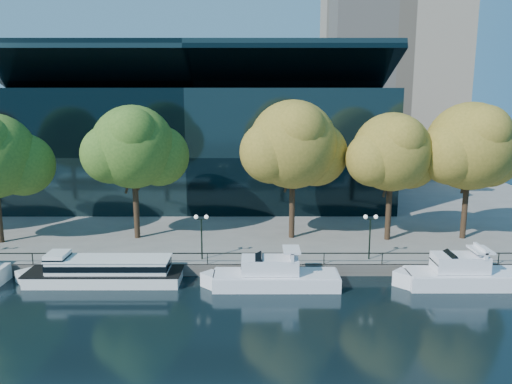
{
  "coord_description": "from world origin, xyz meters",
  "views": [
    {
      "loc": [
        4.1,
        -37.55,
        15.39
      ],
      "look_at": [
        4.17,
        8.0,
        6.36
      ],
      "focal_mm": 35.0,
      "sensor_mm": 36.0,
      "label": 1
    }
  ],
  "objects_px": {
    "tree_5": "(472,148)",
    "lamp_1": "(201,227)",
    "tour_boat": "(100,270)",
    "tree_4": "(393,154)",
    "lamp_2": "(370,226)",
    "cruiser_far": "(459,274)",
    "tree_3": "(295,146)",
    "cruiser_near": "(271,275)",
    "tree_2": "(135,149)"
  },
  "relations": [
    {
      "from": "tour_boat",
      "to": "tree_3",
      "type": "distance_m",
      "value": 21.4
    },
    {
      "from": "cruiser_far",
      "to": "tree_5",
      "type": "height_order",
      "value": "tree_5"
    },
    {
      "from": "tree_3",
      "to": "lamp_2",
      "type": "height_order",
      "value": "tree_3"
    },
    {
      "from": "tour_boat",
      "to": "cruiser_near",
      "type": "xyz_separation_m",
      "value": [
        13.97,
        -0.89,
        -0.11
      ]
    },
    {
      "from": "cruiser_near",
      "to": "lamp_1",
      "type": "bearing_deg",
      "value": 145.8
    },
    {
      "from": "tour_boat",
      "to": "lamp_1",
      "type": "bearing_deg",
      "value": 21.3
    },
    {
      "from": "cruiser_near",
      "to": "lamp_2",
      "type": "relative_size",
      "value": 2.78
    },
    {
      "from": "tree_5",
      "to": "cruiser_far",
      "type": "bearing_deg",
      "value": -114.32
    },
    {
      "from": "lamp_2",
      "to": "tree_3",
      "type": "bearing_deg",
      "value": 132.38
    },
    {
      "from": "lamp_2",
      "to": "tour_boat",
      "type": "bearing_deg",
      "value": -172.16
    },
    {
      "from": "cruiser_far",
      "to": "lamp_1",
      "type": "relative_size",
      "value": 2.59
    },
    {
      "from": "cruiser_far",
      "to": "tree_3",
      "type": "distance_m",
      "value": 18.89
    },
    {
      "from": "tree_4",
      "to": "tree_5",
      "type": "height_order",
      "value": "tree_5"
    },
    {
      "from": "tree_2",
      "to": "tree_3",
      "type": "bearing_deg",
      "value": 0.3
    },
    {
      "from": "cruiser_near",
      "to": "lamp_1",
      "type": "xyz_separation_m",
      "value": [
        -5.93,
        4.03,
        2.97
      ]
    },
    {
      "from": "cruiser_far",
      "to": "lamp_2",
      "type": "xyz_separation_m",
      "value": [
        -6.44,
        3.89,
        2.9
      ]
    },
    {
      "from": "cruiser_far",
      "to": "tree_5",
      "type": "bearing_deg",
      "value": 65.68
    },
    {
      "from": "tour_boat",
      "to": "tree_2",
      "type": "relative_size",
      "value": 1.04
    },
    {
      "from": "cruiser_near",
      "to": "tree_2",
      "type": "xyz_separation_m",
      "value": [
        -13.03,
        10.7,
        9.05
      ]
    },
    {
      "from": "tour_boat",
      "to": "cruiser_near",
      "type": "bearing_deg",
      "value": -3.65
    },
    {
      "from": "tour_boat",
      "to": "cruiser_far",
      "type": "relative_size",
      "value": 1.33
    },
    {
      "from": "lamp_2",
      "to": "tree_4",
      "type": "bearing_deg",
      "value": 60.92
    },
    {
      "from": "tour_boat",
      "to": "cruiser_far",
      "type": "height_order",
      "value": "cruiser_far"
    },
    {
      "from": "cruiser_near",
      "to": "tree_2",
      "type": "relative_size",
      "value": 0.84
    },
    {
      "from": "tree_2",
      "to": "tree_3",
      "type": "xyz_separation_m",
      "value": [
        15.68,
        0.08,
        0.22
      ]
    },
    {
      "from": "cruiser_near",
      "to": "lamp_1",
      "type": "distance_m",
      "value": 7.76
    },
    {
      "from": "tour_boat",
      "to": "tree_2",
      "type": "height_order",
      "value": "tree_2"
    },
    {
      "from": "cruiser_near",
      "to": "tree_3",
      "type": "distance_m",
      "value": 14.46
    },
    {
      "from": "cruiser_near",
      "to": "tree_3",
      "type": "xyz_separation_m",
      "value": [
        2.65,
        10.79,
        9.26
      ]
    },
    {
      "from": "tree_5",
      "to": "lamp_1",
      "type": "relative_size",
      "value": 3.38
    },
    {
      "from": "cruiser_far",
      "to": "tree_3",
      "type": "bearing_deg",
      "value": 139.82
    },
    {
      "from": "tree_2",
      "to": "tree_5",
      "type": "distance_m",
      "value": 32.98
    },
    {
      "from": "cruiser_near",
      "to": "tree_4",
      "type": "height_order",
      "value": "tree_4"
    },
    {
      "from": "cruiser_far",
      "to": "tree_3",
      "type": "xyz_separation_m",
      "value": [
        -12.61,
        10.65,
        9.19
      ]
    },
    {
      "from": "tour_boat",
      "to": "lamp_1",
      "type": "relative_size",
      "value": 3.44
    },
    {
      "from": "cruiser_near",
      "to": "tree_3",
      "type": "height_order",
      "value": "tree_3"
    },
    {
      "from": "cruiser_far",
      "to": "tree_2",
      "type": "height_order",
      "value": "tree_2"
    },
    {
      "from": "tree_4",
      "to": "lamp_2",
      "type": "bearing_deg",
      "value": -119.08
    },
    {
      "from": "tour_boat",
      "to": "tree_2",
      "type": "xyz_separation_m",
      "value": [
        0.95,
        9.81,
        8.93
      ]
    },
    {
      "from": "tree_5",
      "to": "tree_3",
      "type": "bearing_deg",
      "value": 179.16
    },
    {
      "from": "tree_4",
      "to": "lamp_2",
      "type": "relative_size",
      "value": 3.13
    },
    {
      "from": "cruiser_far",
      "to": "tree_2",
      "type": "bearing_deg",
      "value": 159.52
    },
    {
      "from": "tree_4",
      "to": "tour_boat",
      "type": "bearing_deg",
      "value": -160.68
    },
    {
      "from": "cruiser_far",
      "to": "tree_4",
      "type": "distance_m",
      "value": 13.45
    },
    {
      "from": "tree_2",
      "to": "tree_4",
      "type": "distance_m",
      "value": 25.21
    },
    {
      "from": "tree_3",
      "to": "tree_2",
      "type": "bearing_deg",
      "value": -179.7
    },
    {
      "from": "tour_boat",
      "to": "lamp_2",
      "type": "distance_m",
      "value": 23.18
    },
    {
      "from": "tour_boat",
      "to": "cruiser_far",
      "type": "distance_m",
      "value": 29.24
    },
    {
      "from": "tour_boat",
      "to": "tree_2",
      "type": "bearing_deg",
      "value": 84.49
    },
    {
      "from": "tour_boat",
      "to": "lamp_2",
      "type": "relative_size",
      "value": 3.44
    }
  ]
}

